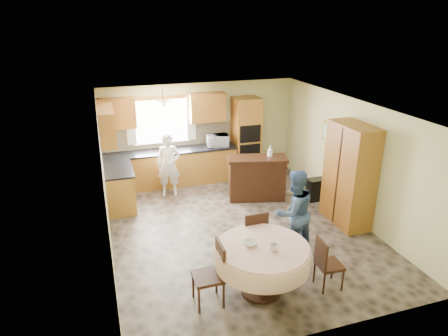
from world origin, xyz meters
TOP-DOWN VIEW (x-y plane):
  - floor at (0.00, 0.00)m, footprint 5.00×6.00m
  - ceiling at (0.00, 0.00)m, footprint 5.00×6.00m
  - wall_back at (0.00, 3.00)m, footprint 5.00×0.02m
  - wall_front at (0.00, -3.00)m, footprint 5.00×0.02m
  - wall_left at (-2.50, 0.00)m, footprint 0.02×6.00m
  - wall_right at (2.50, 0.00)m, footprint 0.02×6.00m
  - window at (-1.00, 2.98)m, footprint 1.40×0.03m
  - curtain_left at (-1.75, 2.93)m, footprint 0.22×0.02m
  - curtain_right at (-0.25, 2.93)m, footprint 0.22×0.02m
  - base_cab_back at (-0.85, 2.70)m, footprint 3.30×0.60m
  - counter_back at (-0.85, 2.70)m, footprint 3.30×0.64m
  - base_cab_left at (-2.20, 1.80)m, footprint 0.60×1.20m
  - counter_left at (-2.20, 1.80)m, footprint 0.64×1.20m
  - backsplash at (-0.85, 2.99)m, footprint 3.30×0.02m
  - wall_cab_left at (-2.05, 2.83)m, footprint 0.85×0.33m
  - wall_cab_right at (0.15, 2.83)m, footprint 0.90×0.33m
  - wall_cab_side at (-2.33, 1.80)m, footprint 0.33×1.20m
  - oven_tower at (1.15, 2.69)m, footprint 0.66×0.62m
  - oven_upper at (1.15, 2.38)m, footprint 0.56×0.01m
  - oven_lower at (1.15, 2.38)m, footprint 0.56×0.01m
  - pendant at (-1.00, 2.50)m, footprint 0.36×0.36m
  - sideboard at (0.89, 1.25)m, footprint 1.45×0.87m
  - space_heater at (2.17, 0.74)m, footprint 0.39×0.27m
  - cupboard at (2.22, -0.38)m, footprint 0.55×1.11m
  - dining_table at (-0.33, -1.95)m, footprint 1.45×1.45m
  - chair_left at (-1.11, -1.95)m, footprint 0.44×0.44m
  - chair_back at (-0.16, -1.17)m, footprint 0.45×0.45m
  - chair_right at (0.66, -2.15)m, footprint 0.39×0.39m
  - framed_picture at (2.47, 0.86)m, footprint 0.06×0.52m
  - microwave at (0.36, 2.65)m, footprint 0.58×0.42m
  - person_sink at (-1.02, 2.07)m, footprint 0.62×0.47m
  - person_dining at (0.66, -1.04)m, footprint 0.86×0.72m
  - bowl_sideboard at (0.50, 1.25)m, footprint 0.26×0.26m
  - bottle_sideboard at (1.20, 1.25)m, footprint 0.15×0.15m
  - cup_table at (-0.23, -2.12)m, footprint 0.15×0.15m
  - bowl_table at (-0.50, -1.87)m, footprint 0.23×0.23m

SIDE VIEW (x-z plane):
  - floor at x=0.00m, z-range -0.01..0.01m
  - space_heater at x=2.17m, z-range 0.00..0.53m
  - base_cab_back at x=-0.85m, z-range 0.00..0.88m
  - base_cab_left at x=-2.20m, z-range 0.00..0.88m
  - chair_right at x=0.66m, z-range 0.05..0.91m
  - sideboard at x=0.89m, z-range 0.00..0.97m
  - chair_left at x=-1.11m, z-range 0.05..1.05m
  - chair_back at x=-0.16m, z-range 0.05..1.07m
  - dining_table at x=-0.33m, z-range 0.23..1.06m
  - oven_lower at x=1.15m, z-range 0.53..0.97m
  - person_sink at x=-1.02m, z-range 0.00..1.52m
  - person_dining at x=0.66m, z-range 0.00..1.59m
  - bowl_table at x=-0.50m, z-range 0.83..0.90m
  - cup_table at x=-0.23m, z-range 0.83..0.94m
  - counter_back at x=-0.85m, z-range 0.88..0.92m
  - counter_left at x=-2.20m, z-range 0.88..0.92m
  - bowl_sideboard at x=0.50m, z-range 0.97..1.02m
  - cupboard at x=2.22m, z-range 0.00..2.11m
  - oven_tower at x=1.15m, z-range 0.00..2.12m
  - microwave at x=0.36m, z-range 0.92..1.22m
  - bottle_sideboard at x=1.20m, z-range 0.97..1.28m
  - backsplash at x=-0.85m, z-range 0.90..1.46m
  - wall_back at x=0.00m, z-range 0.00..2.50m
  - wall_front at x=0.00m, z-range 0.00..2.50m
  - wall_left at x=-2.50m, z-range 0.00..2.50m
  - wall_right at x=2.50m, z-range 0.00..2.50m
  - oven_upper at x=1.15m, z-range 1.02..1.48m
  - framed_picture at x=2.47m, z-range 1.38..1.80m
  - window at x=-1.00m, z-range 1.05..2.15m
  - curtain_left at x=-1.75m, z-range 1.08..2.22m
  - curtain_right at x=-0.25m, z-range 1.08..2.22m
  - wall_cab_left at x=-2.05m, z-range 1.55..2.27m
  - wall_cab_right at x=0.15m, z-range 1.55..2.27m
  - wall_cab_side at x=-2.33m, z-range 1.55..2.27m
  - pendant at x=-1.00m, z-range 2.03..2.21m
  - ceiling at x=0.00m, z-range 2.50..2.50m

